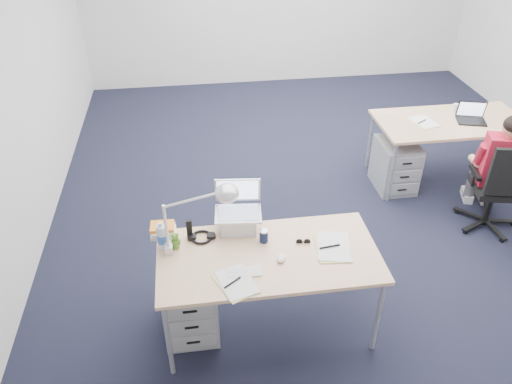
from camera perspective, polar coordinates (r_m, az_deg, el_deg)
floor at (r=5.50m, az=9.24°, el=-0.85°), size 7.00×7.00×0.00m
room at (r=4.74m, az=11.19°, el=16.35°), size 6.02×7.02×2.80m
desk_near at (r=3.65m, az=1.43°, el=-7.71°), size 1.60×0.80×0.73m
desk_far at (r=5.86m, az=21.37°, el=7.21°), size 1.60×0.80×0.73m
office_chair at (r=5.42m, az=25.39°, el=-1.16°), size 0.74×0.74×0.98m
seated_person at (r=5.39m, az=25.70°, el=2.61°), size 0.49×0.71×1.19m
drawer_pedestal_near at (r=3.95m, az=-7.50°, el=-12.32°), size 0.40×0.50×0.55m
drawer_pedestal_far at (r=5.71m, az=15.63°, el=2.98°), size 0.40×0.50×0.55m
silver_laptop at (r=3.74m, az=-2.07°, el=-1.93°), size 0.37×0.31×0.37m
wireless_keyboard at (r=3.47m, az=-1.55°, el=-9.17°), size 0.25×0.11×0.01m
computer_mouse at (r=3.57m, az=2.91°, el=-7.56°), size 0.09×0.11×0.03m
headphones at (r=3.77m, az=-6.25°, el=-5.08°), size 0.22×0.17×0.03m
can_koozie at (r=3.70m, az=0.89°, el=-5.03°), size 0.08×0.08×0.10m
water_bottle at (r=3.66m, az=-10.71°, el=-4.91°), size 0.09×0.09×0.23m
bear_figurine at (r=3.67m, az=-9.20°, el=-5.53°), size 0.09×0.08×0.13m
book_stack at (r=3.83m, az=-10.58°, el=-4.27°), size 0.23×0.21×0.09m
cordless_phone at (r=3.75m, az=-7.63°, el=-4.21°), size 0.04×0.03×0.16m
papers_left at (r=3.40m, az=-2.36°, el=-10.39°), size 0.30×0.36×0.01m
papers_right at (r=3.71m, az=8.74°, el=-6.28°), size 0.29×0.37×0.01m
sunglasses at (r=3.72m, az=5.42°, el=-5.68°), size 0.11×0.07×0.03m
desk_lamp at (r=3.51m, az=-7.60°, el=-3.07°), size 0.52×0.31×0.56m
dark_laptop at (r=5.84m, az=23.59°, el=8.29°), size 0.36×0.36×0.21m
far_cup at (r=6.05m, az=21.85°, el=8.92°), size 0.08×0.08×0.09m
far_papers at (r=5.68m, az=18.59°, el=7.54°), size 0.28×0.34×0.01m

